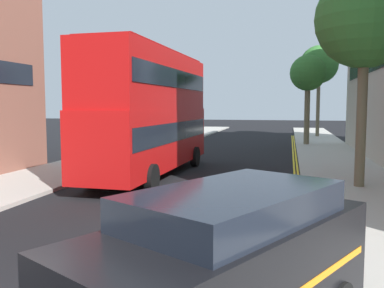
{
  "coord_description": "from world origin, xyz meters",
  "views": [
    {
      "loc": [
        3.96,
        -3.82,
        3.2
      ],
      "look_at": [
        0.5,
        11.0,
        1.8
      ],
      "focal_mm": 39.11,
      "sensor_mm": 36.0,
      "label": 1
    }
  ],
  "objects": [
    {
      "name": "sidewalk_right",
      "position": [
        6.5,
        16.0,
        0.07
      ],
      "size": [
        4.0,
        80.0,
        0.14
      ],
      "primitive_type": "cube",
      "color": "#ADA89E",
      "rests_on": "ground"
    },
    {
      "name": "sidewalk_left",
      "position": [
        -6.5,
        16.0,
        0.07
      ],
      "size": [
        4.0,
        80.0,
        0.14
      ],
      "primitive_type": "cube",
      "color": "#ADA89E",
      "rests_on": "ground"
    },
    {
      "name": "kerb_line_outer",
      "position": [
        4.4,
        14.0,
        0.0
      ],
      "size": [
        0.1,
        56.0,
        0.01
      ],
      "primitive_type": "cube",
      "color": "yellow",
      "rests_on": "ground"
    },
    {
      "name": "kerb_line_inner",
      "position": [
        4.24,
        14.0,
        0.0
      ],
      "size": [
        0.1,
        56.0,
        0.01
      ],
      "primitive_type": "cube",
      "color": "yellow",
      "rests_on": "ground"
    },
    {
      "name": "double_decker_bus_away",
      "position": [
        -2.18,
        14.22,
        3.03
      ],
      "size": [
        2.98,
        10.86,
        5.64
      ],
      "color": "#B20F0F",
      "rests_on": "ground"
    },
    {
      "name": "taxi_minivan",
      "position": [
        3.16,
        1.36,
        1.07
      ],
      "size": [
        3.92,
        5.12,
        2.12
      ],
      "color": "black",
      "rests_on": "ground"
    },
    {
      "name": "street_tree_near",
      "position": [
        6.7,
        39.79,
        7.2
      ],
      "size": [
        3.75,
        3.75,
        8.99
      ],
      "color": "#6B6047",
      "rests_on": "sidewalk_right"
    },
    {
      "name": "street_tree_mid",
      "position": [
        6.59,
        12.94,
        6.34
      ],
      "size": [
        3.63,
        3.63,
        8.07
      ],
      "color": "#6B6047",
      "rests_on": "sidewalk_right"
    },
    {
      "name": "street_tree_far",
      "position": [
        5.3,
        30.6,
        5.64
      ],
      "size": [
        2.82,
        2.82,
        7.04
      ],
      "color": "#6B6047",
      "rests_on": "sidewalk_right"
    }
  ]
}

